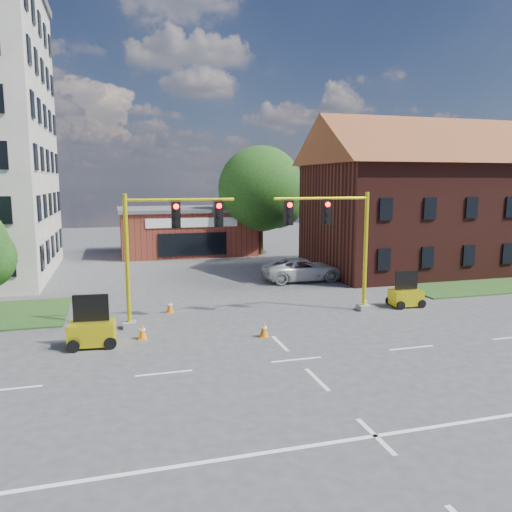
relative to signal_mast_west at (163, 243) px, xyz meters
name	(u,v)px	position (x,y,z in m)	size (l,w,h in m)	color
ground	(297,360)	(4.36, -6.00, -3.92)	(120.00, 120.00, 0.00)	#414144
grass_verge_ne	(508,285)	(22.36, 3.00, -3.88)	(14.00, 4.00, 0.08)	#23491B
lane_markings	(329,391)	(4.36, -9.00, -3.91)	(60.00, 36.00, 0.01)	white
brick_shop	(186,230)	(4.36, 23.99, -1.76)	(12.40, 8.40, 4.30)	brown
townhouse_row	(445,192)	(22.36, 10.00, 2.01)	(21.00, 11.00, 11.50)	#451914
tree_large	(265,191)	(11.25, 21.08, 1.90)	(8.18, 7.79, 9.98)	#3A2615
signal_mast_west	(163,243)	(0.00, 0.00, 0.00)	(5.30, 0.60, 6.20)	gray
signal_mast_east	(337,237)	(8.71, 0.00, 0.00)	(5.30, 0.60, 6.20)	gray
trailer_west	(92,331)	(-3.20, -2.18, -3.27)	(1.93, 1.39, 2.07)	yellow
trailer_east	(406,296)	(12.94, 0.13, -3.34)	(1.72, 1.22, 1.86)	yellow
cone_a	(142,331)	(-1.16, -1.82, -3.58)	(0.40, 0.40, 0.70)	orange
cone_b	(170,306)	(0.46, 2.27, -3.58)	(0.40, 0.40, 0.70)	orange
cone_c	(264,329)	(3.97, -2.96, -3.58)	(0.40, 0.40, 0.70)	orange
cone_d	(364,302)	(10.56, 0.32, -3.58)	(0.40, 0.40, 0.70)	orange
pickup_white	(303,269)	(10.15, 8.32, -3.14)	(2.58, 5.59, 1.55)	silver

